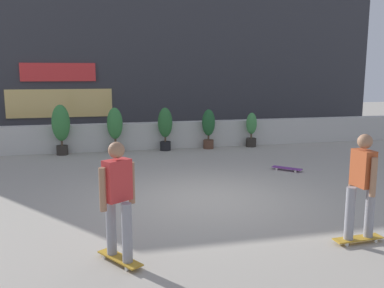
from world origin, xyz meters
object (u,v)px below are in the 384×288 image
Objects in this scene: potted_plant_3 at (209,126)px; potted_plant_2 at (165,126)px; skateboard_near_camera at (287,168)px; potted_plant_1 at (115,127)px; skater_far_left at (118,197)px; potted_plant_4 at (251,129)px; skater_mid_plaza at (362,183)px; potted_plant_0 at (61,126)px.

potted_plant_2 is at bearing 180.00° from potted_plant_3.
potted_plant_1 is at bearing 139.97° from skateboard_near_camera.
skater_far_left is (-2.04, -8.13, 0.11)m from potted_plant_2.
skateboard_near_camera is at bearing -96.21° from potted_plant_4.
skateboard_near_camera is at bearing -53.65° from potted_plant_2.
potted_plant_3 is 0.80× the size of skater_far_left.
skater_far_left is 2.36× the size of skateboard_near_camera.
potted_plant_1 is 8.89m from skater_mid_plaza.
potted_plant_0 is at bearing 180.00° from potted_plant_3.
skater_mid_plaza reaches higher than potted_plant_4.
potted_plant_0 is 0.94× the size of skater_far_left.
potted_plant_2 is 4.58m from skateboard_near_camera.
potted_plant_0 reaches higher than potted_plant_2.
skateboard_near_camera is at bearing -40.03° from potted_plant_1.
skater_mid_plaza is (-1.48, -8.28, 0.30)m from potted_plant_4.
potted_plant_4 is 3.70m from skateboard_near_camera.
potted_plant_2 is 1.19× the size of potted_plant_4.
potted_plant_2 reaches higher than skateboard_near_camera.
potted_plant_2 is at bearing 75.94° from skater_far_left.
potted_plant_1 is 1.09× the size of potted_plant_3.
skater_mid_plaza reaches higher than potted_plant_2.
potted_plant_1 is 1.02× the size of potted_plant_2.
skater_far_left is at bearing -80.98° from potted_plant_0.
potted_plant_4 reaches higher than skateboard_near_camera.
skater_far_left is (1.29, -8.13, 0.00)m from potted_plant_0.
potted_plant_3 is at bearing 0.00° from potted_plant_1.
potted_plant_1 is 4.73m from potted_plant_4.
potted_plant_2 is at bearing 126.35° from skateboard_near_camera.
potted_plant_1 is at bearing 180.00° from potted_plant_3.
potted_plant_1 is at bearing -180.00° from potted_plant_2.
potted_plant_0 is at bearing 120.72° from skater_mid_plaza.
potted_plant_2 is 1.51m from potted_plant_3.
potted_plant_4 is at bearing 83.79° from skateboard_near_camera.
potted_plant_3 is 1.12× the size of potted_plant_4.
skater_far_left is (-3.54, -8.13, 0.18)m from potted_plant_3.
potted_plant_3 is 1.57m from potted_plant_4.
potted_plant_2 is at bearing 0.00° from potted_plant_1.
skateboard_near_camera is (4.71, 4.49, -0.88)m from skater_far_left.
skater_mid_plaza reaches higher than potted_plant_1.
potted_plant_0 is 6.40m from potted_plant_4.
potted_plant_2 is (3.33, 0.00, -0.11)m from potted_plant_0.
skater_far_left is at bearing -104.06° from potted_plant_2.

